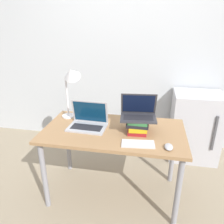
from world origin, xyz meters
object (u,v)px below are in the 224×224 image
Objects in this scene: book_stack at (138,124)px; desk_lamp at (71,79)px; wireless_keyboard at (138,144)px; mouse at (169,147)px; laptop_on_books at (138,113)px; laptop_left at (88,122)px; mini_fridge at (195,126)px.

desk_lamp is (-0.69, 0.17, 0.35)m from book_stack.
mouse reaches higher than wireless_keyboard.
laptop_on_books is at bearing 95.44° from wireless_keyboard.
laptop_on_books reaches higher than laptop_left.
mouse is (0.25, -0.01, 0.01)m from wireless_keyboard.
laptop_left reaches higher than mouse.
laptop_left is 1.50m from mini_fridge.
mouse is 1.24m from mini_fridge.
laptop_on_books reaches higher than mini_fridge.
wireless_keyboard is at bearing -84.56° from laptop_on_books.
mini_fridge is (1.16, 0.87, -0.36)m from laptop_left.
book_stack is 0.79m from desk_lamp.
mouse is (0.27, -0.27, -0.16)m from laptop_on_books.
mini_fridge is (0.66, 1.11, -0.31)m from wireless_keyboard.
laptop_left is at bearing 179.77° from book_stack.
laptop_left is 0.65× the size of desk_lamp.
mini_fridge is at bearing 51.37° from laptop_on_books.
mini_fridge is (0.41, 1.13, -0.32)m from mouse.
wireless_keyboard is 1.33m from mini_fridge.
wireless_keyboard is 0.92m from desk_lamp.
book_stack is at bearing 95.29° from wireless_keyboard.
laptop_left reaches higher than wireless_keyboard.
desk_lamp is 0.64× the size of mini_fridge.
laptop_on_books is at bearing 1.47° from laptop_left.
laptop_on_books is at bearing -128.63° from mini_fridge.
mouse is (0.27, -0.26, -0.05)m from book_stack.
book_stack is 0.46× the size of desk_lamp.
book_stack is at bearing -0.23° from laptop_left.
laptop_on_books is 1.20× the size of wireless_keyboard.
wireless_keyboard is 0.32× the size of mini_fridge.
book_stack is (0.48, -0.00, 0.02)m from laptop_left.
mini_fridge is (0.68, 0.87, -0.37)m from book_stack.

